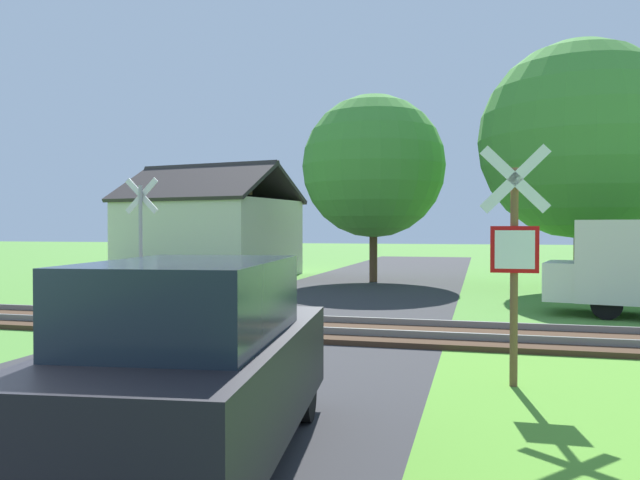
% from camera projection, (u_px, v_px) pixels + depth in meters
% --- Properties ---
extents(road_asphalt, '(6.42, 80.00, 0.01)m').
position_uv_depth(road_asphalt, '(87.00, 432.00, 6.26)').
color(road_asphalt, '#2D2D30').
rests_on(road_asphalt, ground).
extents(rail_track, '(60.00, 2.60, 0.22)m').
position_uv_depth(rail_track, '(283.00, 328.00, 12.48)').
color(rail_track, '#422D1E').
rests_on(rail_track, ground).
extents(stop_sign_near, '(0.88, 0.15, 3.11)m').
position_uv_depth(stop_sign_near, '(514.00, 252.00, 8.00)').
color(stop_sign_near, brown).
rests_on(stop_sign_near, ground).
extents(crossing_sign_far, '(0.88, 0.12, 3.27)m').
position_uv_depth(crossing_sign_far, '(141.00, 235.00, 14.94)').
color(crossing_sign_far, '#9E9EA5').
rests_on(crossing_sign_far, ground).
extents(house, '(7.72, 6.75, 4.89)m').
position_uv_depth(house, '(209.00, 234.00, 27.26)').
color(house, beige).
rests_on(house, ground).
extents(tree_center, '(5.46, 5.46, 7.16)m').
position_uv_depth(tree_center, '(374.00, 166.00, 23.89)').
color(tree_center, '#513823').
rests_on(tree_center, ground).
extents(tree_right, '(6.42, 6.42, 8.15)m').
position_uv_depth(tree_right, '(579.00, 140.00, 20.29)').
color(tree_right, '#513823').
rests_on(tree_right, ground).
extents(parked_car, '(2.10, 4.17, 1.78)m').
position_uv_depth(parked_car, '(197.00, 364.00, 5.28)').
color(parked_car, black).
rests_on(parked_car, ground).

